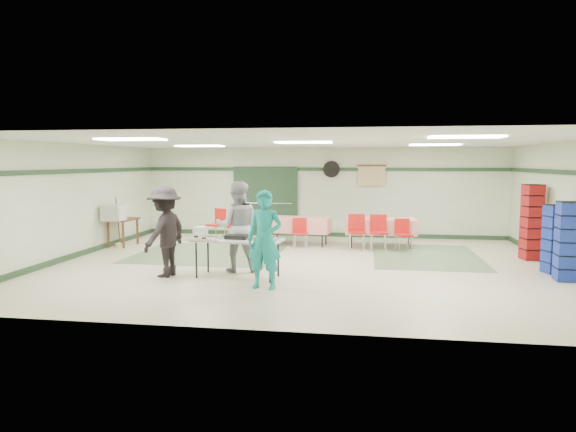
# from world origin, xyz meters

# --- Properties ---
(floor) EXTENTS (11.00, 11.00, 0.00)m
(floor) POSITION_xyz_m (0.00, 0.00, 0.00)
(floor) COLOR beige
(floor) RESTS_ON ground
(ceiling) EXTENTS (11.00, 11.00, 0.00)m
(ceiling) POSITION_xyz_m (0.00, 0.00, 2.70)
(ceiling) COLOR silver
(ceiling) RESTS_ON wall_back
(wall_back) EXTENTS (11.00, 0.00, 11.00)m
(wall_back) POSITION_xyz_m (0.00, 4.50, 1.35)
(wall_back) COLOR beige
(wall_back) RESTS_ON floor
(wall_front) EXTENTS (11.00, 0.00, 11.00)m
(wall_front) POSITION_xyz_m (0.00, -4.50, 1.35)
(wall_front) COLOR beige
(wall_front) RESTS_ON floor
(wall_left) EXTENTS (0.00, 9.00, 9.00)m
(wall_left) POSITION_xyz_m (-5.50, 0.00, 1.35)
(wall_left) COLOR beige
(wall_left) RESTS_ON floor
(wall_right) EXTENTS (0.00, 9.00, 9.00)m
(wall_right) POSITION_xyz_m (5.50, 0.00, 1.35)
(wall_right) COLOR beige
(wall_right) RESTS_ON floor
(trim_back) EXTENTS (11.00, 0.06, 0.10)m
(trim_back) POSITION_xyz_m (0.00, 4.47, 2.05)
(trim_back) COLOR #203B23
(trim_back) RESTS_ON wall_back
(baseboard_back) EXTENTS (11.00, 0.06, 0.12)m
(baseboard_back) POSITION_xyz_m (0.00, 4.47, 0.06)
(baseboard_back) COLOR #203B23
(baseboard_back) RESTS_ON floor
(trim_left) EXTENTS (0.06, 9.00, 0.10)m
(trim_left) POSITION_xyz_m (-5.47, 0.00, 2.05)
(trim_left) COLOR #203B23
(trim_left) RESTS_ON wall_back
(baseboard_left) EXTENTS (0.06, 9.00, 0.12)m
(baseboard_left) POSITION_xyz_m (-5.47, 0.00, 0.06)
(baseboard_left) COLOR #203B23
(baseboard_left) RESTS_ON floor
(trim_right) EXTENTS (0.06, 9.00, 0.10)m
(trim_right) POSITION_xyz_m (5.47, 0.00, 2.05)
(trim_right) COLOR #203B23
(trim_right) RESTS_ON wall_back
(baseboard_right) EXTENTS (0.06, 9.00, 0.12)m
(baseboard_right) POSITION_xyz_m (5.47, 0.00, 0.06)
(baseboard_right) COLOR #203B23
(baseboard_right) RESTS_ON floor
(green_patch_a) EXTENTS (3.50, 3.00, 0.01)m
(green_patch_a) POSITION_xyz_m (-2.50, 1.00, 0.00)
(green_patch_a) COLOR #66805E
(green_patch_a) RESTS_ON floor
(green_patch_b) EXTENTS (2.50, 3.50, 0.01)m
(green_patch_b) POSITION_xyz_m (2.80, 1.50, 0.00)
(green_patch_b) COLOR #66805E
(green_patch_b) RESTS_ON floor
(double_door_left) EXTENTS (0.90, 0.06, 2.10)m
(double_door_left) POSITION_xyz_m (-2.20, 4.44, 1.05)
(double_door_left) COLOR gray
(double_door_left) RESTS_ON floor
(double_door_right) EXTENTS (0.90, 0.06, 2.10)m
(double_door_right) POSITION_xyz_m (-1.25, 4.44, 1.05)
(double_door_right) COLOR gray
(double_door_right) RESTS_ON floor
(door_frame) EXTENTS (2.00, 0.03, 2.15)m
(door_frame) POSITION_xyz_m (-1.73, 4.42, 1.05)
(door_frame) COLOR #203B23
(door_frame) RESTS_ON floor
(wall_fan) EXTENTS (0.50, 0.10, 0.50)m
(wall_fan) POSITION_xyz_m (0.30, 4.44, 2.05)
(wall_fan) COLOR black
(wall_fan) RESTS_ON wall_back
(scroll_banner) EXTENTS (0.80, 0.02, 0.60)m
(scroll_banner) POSITION_xyz_m (1.50, 4.44, 1.85)
(scroll_banner) COLOR tan
(scroll_banner) RESTS_ON wall_back
(serving_table) EXTENTS (1.80, 0.88, 0.76)m
(serving_table) POSITION_xyz_m (-1.13, -1.43, 0.71)
(serving_table) COLOR beige
(serving_table) RESTS_ON floor
(sheet_tray_right) EXTENTS (0.57, 0.45, 0.02)m
(sheet_tray_right) POSITION_xyz_m (-0.57, -1.47, 0.77)
(sheet_tray_right) COLOR silver
(sheet_tray_right) RESTS_ON serving_table
(sheet_tray_mid) EXTENTS (0.60, 0.48, 0.02)m
(sheet_tray_mid) POSITION_xyz_m (-1.29, -1.29, 0.77)
(sheet_tray_mid) COLOR silver
(sheet_tray_mid) RESTS_ON serving_table
(sheet_tray_left) EXTENTS (0.64, 0.52, 0.02)m
(sheet_tray_left) POSITION_xyz_m (-1.75, -1.55, 0.77)
(sheet_tray_left) COLOR silver
(sheet_tray_left) RESTS_ON serving_table
(baking_pan) EXTENTS (0.46, 0.32, 0.08)m
(baking_pan) POSITION_xyz_m (-1.15, -1.39, 0.80)
(baking_pan) COLOR black
(baking_pan) RESTS_ON serving_table
(foam_box_stack) EXTENTS (0.26, 0.24, 0.22)m
(foam_box_stack) POSITION_xyz_m (-1.91, -1.33, 0.87)
(foam_box_stack) COLOR white
(foam_box_stack) RESTS_ON serving_table
(volunteer_teal) EXTENTS (0.70, 0.51, 1.77)m
(volunteer_teal) POSITION_xyz_m (-0.43, -2.21, 0.89)
(volunteer_teal) COLOR teal
(volunteer_teal) RESTS_ON floor
(volunteer_grey) EXTENTS (1.01, 0.85, 1.87)m
(volunteer_grey) POSITION_xyz_m (-1.27, -0.84, 0.94)
(volunteer_grey) COLOR #949499
(volunteer_grey) RESTS_ON floor
(volunteer_dark) EXTENTS (0.91, 1.28, 1.79)m
(volunteer_dark) POSITION_xyz_m (-2.57, -1.54, 0.90)
(volunteer_dark) COLOR black
(volunteer_dark) RESTS_ON floor
(dining_table_a) EXTENTS (1.88, 0.88, 0.77)m
(dining_table_a) POSITION_xyz_m (1.74, 2.72, 0.57)
(dining_table_a) COLOR red
(dining_table_a) RESTS_ON floor
(dining_table_b) EXTENTS (1.74, 0.91, 0.77)m
(dining_table_b) POSITION_xyz_m (-0.46, 2.72, 0.57)
(dining_table_b) COLOR red
(dining_table_b) RESTS_ON floor
(chair_a) EXTENTS (0.44, 0.44, 0.92)m
(chair_a) POSITION_xyz_m (1.67, 2.16, 0.56)
(chair_a) COLOR red
(chair_a) RESTS_ON floor
(chair_b) EXTENTS (0.47, 0.47, 0.92)m
(chair_b) POSITION_xyz_m (1.12, 2.16, 0.57)
(chair_b) COLOR red
(chair_b) RESTS_ON floor
(chair_c) EXTENTS (0.46, 0.46, 0.82)m
(chair_c) POSITION_xyz_m (2.29, 2.15, 0.50)
(chair_c) COLOR red
(chair_c) RESTS_ON floor
(chair_d) EXTENTS (0.45, 0.45, 0.80)m
(chair_d) POSITION_xyz_m (-0.36, 2.14, 0.49)
(chair_d) COLOR red
(chair_d) RESTS_ON floor
(chair_loose_a) EXTENTS (0.41, 0.42, 0.80)m
(chair_loose_a) POSITION_xyz_m (-2.41, 3.20, 0.49)
(chair_loose_a) COLOR red
(chair_loose_a) RESTS_ON floor
(chair_loose_b) EXTENTS (0.59, 0.59, 0.94)m
(chair_loose_b) POSITION_xyz_m (-2.83, 3.00, 0.58)
(chair_loose_b) COLOR red
(chair_loose_b) RESTS_ON floor
(crate_stack_blue_a) EXTENTS (0.41, 0.41, 1.52)m
(crate_stack_blue_a) POSITION_xyz_m (5.15, -0.76, 0.76)
(crate_stack_blue_a) COLOR #193198
(crate_stack_blue_a) RESTS_ON floor
(crate_stack_red) EXTENTS (0.45, 0.45, 1.76)m
(crate_stack_red) POSITION_xyz_m (5.15, 1.41, 0.88)
(crate_stack_red) COLOR maroon
(crate_stack_red) RESTS_ON floor
(crate_stack_blue_b) EXTENTS (0.44, 0.44, 1.41)m
(crate_stack_blue_b) POSITION_xyz_m (5.15, -0.08, 0.70)
(crate_stack_blue_b) COLOR #193198
(crate_stack_blue_b) RESTS_ON floor
(printer_table) EXTENTS (0.64, 0.91, 0.74)m
(printer_table) POSITION_xyz_m (-5.15, 1.83, 0.64)
(printer_table) COLOR brown
(printer_table) RESTS_ON floor
(office_printer) EXTENTS (0.52, 0.46, 0.41)m
(office_printer) POSITION_xyz_m (-5.15, 1.35, 0.95)
(office_printer) COLOR #AEAFAA
(office_printer) RESTS_ON printer_table
(broom) EXTENTS (0.06, 0.21, 1.29)m
(broom) POSITION_xyz_m (-5.23, 1.73, 0.67)
(broom) COLOR brown
(broom) RESTS_ON floor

